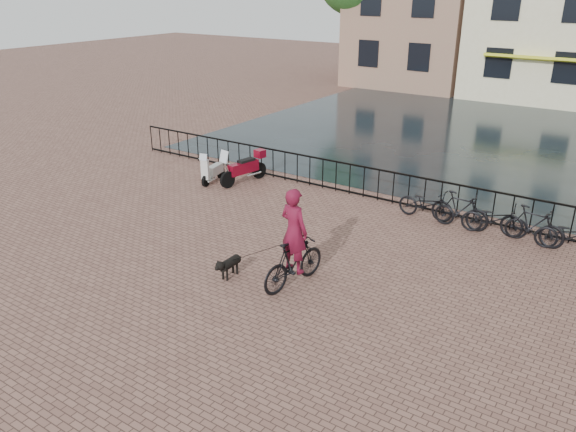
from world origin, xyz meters
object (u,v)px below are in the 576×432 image
Objects in this scene: cyclist at (294,244)px; motorcycle at (243,164)px; scooter at (213,166)px; dog at (230,266)px.

motorcycle is (-5.23, 4.85, -0.36)m from cyclist.
motorcycle is 1.05m from scooter.
dog is at bearing -55.95° from scooter.
dog is at bearing -43.62° from motorcycle.
scooter reaches higher than dog.
scooter is at bearing -140.08° from motorcycle.
dog is 6.56m from motorcycle.
cyclist is 1.42× the size of motorcycle.
dog is (-1.44, -0.49, -0.75)m from cyclist.
cyclist is at bearing -45.43° from scooter.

